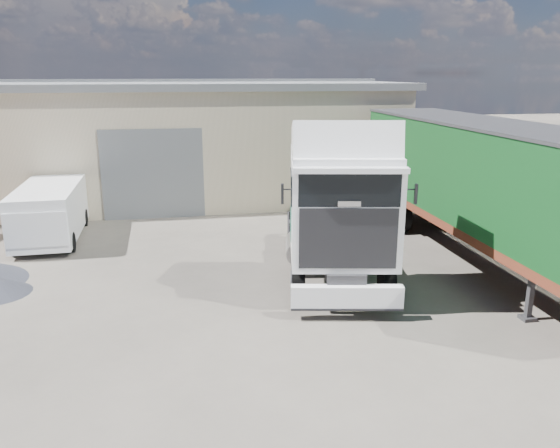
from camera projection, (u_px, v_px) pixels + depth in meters
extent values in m
plane|color=#292721|center=(228.00, 318.00, 13.15)|extent=(120.00, 120.00, 0.00)
cube|color=#C4B397|center=(73.00, 141.00, 26.56)|extent=(30.00, 12.00, 5.00)
cube|color=#5D6063|center=(67.00, 85.00, 25.85)|extent=(30.60, 12.60, 0.30)
cube|color=#5D6063|center=(153.00, 174.00, 21.76)|extent=(4.00, 0.08, 3.60)
cube|color=#5D6063|center=(66.00, 81.00, 25.80)|extent=(30.60, 0.40, 0.15)
cube|color=brown|center=(517.00, 195.00, 20.55)|extent=(0.35, 26.00, 2.50)
cylinder|color=black|center=(342.00, 283.00, 13.89)|extent=(2.73, 1.57, 1.11)
cylinder|color=black|center=(330.00, 240.00, 17.40)|extent=(2.78, 1.58, 1.11)
cylinder|color=black|center=(327.00, 228.00, 18.81)|extent=(2.78, 1.58, 1.11)
cube|color=#2D2D30|center=(334.00, 239.00, 16.20)|extent=(2.23, 6.94, 0.31)
cube|color=white|center=(347.00, 297.00, 12.92)|extent=(2.66, 0.76, 0.57)
cube|color=white|center=(343.00, 210.00, 13.75)|extent=(3.02, 2.85, 2.56)
cube|color=black|center=(348.00, 239.00, 12.70)|extent=(2.27, 0.50, 1.46)
cube|color=black|center=(350.00, 190.00, 12.41)|extent=(2.31, 0.50, 0.78)
cube|color=white|center=(344.00, 144.00, 13.51)|extent=(2.92, 2.48, 1.28)
cube|color=#0B513E|center=(291.00, 217.00, 14.24)|extent=(0.16, 0.77, 1.15)
cube|color=#0B513E|center=(391.00, 217.00, 14.22)|extent=(0.16, 0.77, 1.15)
cylinder|color=#2D2D30|center=(330.00, 220.00, 17.44)|extent=(1.34, 1.34, 0.13)
cube|color=#2D2D30|center=(530.00, 297.00, 12.91)|extent=(0.32, 0.32, 1.19)
cylinder|color=black|center=(418.00, 211.00, 21.10)|extent=(2.75, 1.16, 1.14)
cube|color=#2D2D30|center=(478.00, 232.00, 16.86)|extent=(0.93, 12.93, 0.38)
cube|color=#612916|center=(479.00, 221.00, 16.76)|extent=(2.76, 12.94, 0.26)
cube|color=black|center=(484.00, 171.00, 16.35)|extent=(2.76, 12.94, 2.80)
cube|color=#2D2D30|center=(489.00, 124.00, 15.97)|extent=(2.82, 13.01, 0.09)
cylinder|color=black|center=(43.00, 244.00, 17.77)|extent=(1.95, 0.71, 0.67)
cylinder|color=black|center=(60.00, 219.00, 20.82)|extent=(1.95, 0.71, 0.67)
cube|color=white|center=(50.00, 210.00, 19.10)|extent=(2.02, 4.69, 1.72)
cube|color=white|center=(39.00, 226.00, 17.30)|extent=(1.89, 0.95, 1.11)
cube|color=black|center=(38.00, 208.00, 17.35)|extent=(1.77, 0.12, 0.61)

